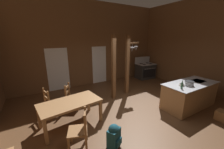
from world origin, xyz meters
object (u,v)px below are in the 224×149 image
(kitchen_island, at_px, (189,95))
(dining_table, at_px, (70,105))
(ladderback_chair_by_post, at_px, (72,97))
(stockpot_on_counter, at_px, (189,83))
(ladderback_chair_near_window, at_px, (80,130))
(bottle_tall_on_counter, at_px, (182,85))
(stove_range, at_px, (145,71))
(mixing_bowl_on_counter, at_px, (182,85))
(backpack, at_px, (114,135))
(step_stool, at_px, (222,114))
(ladderback_chair_at_table_end, at_px, (52,102))

(kitchen_island, distance_m, dining_table, 4.25)
(ladderback_chair_by_post, height_order, stockpot_on_counter, stockpot_on_counter)
(ladderback_chair_near_window, bearing_deg, bottle_tall_on_counter, -5.97)
(stove_range, bearing_deg, mixing_bowl_on_counter, -116.69)
(backpack, relative_size, stockpot_on_counter, 1.65)
(ladderback_chair_near_window, distance_m, stockpot_on_counter, 3.85)
(backpack, bearing_deg, kitchen_island, 3.87)
(mixing_bowl_on_counter, relative_size, bottle_tall_on_counter, 0.65)
(dining_table, bearing_deg, backpack, -64.95)
(step_stool, distance_m, ladderback_chair_at_table_end, 5.52)
(ladderback_chair_at_table_end, xyz_separation_m, stockpot_on_counter, (4.18, -2.12, 0.56))
(step_stool, height_order, stockpot_on_counter, stockpot_on_counter)
(backpack, xyz_separation_m, mixing_bowl_on_counter, (2.87, 0.23, 0.66))
(ladderback_chair_near_window, bearing_deg, dining_table, 88.04)
(mixing_bowl_on_counter, bearing_deg, bottle_tall_on_counter, -148.26)
(dining_table, distance_m, ladderback_chair_near_window, 0.98)
(backpack, bearing_deg, stockpot_on_counter, 2.29)
(stove_range, bearing_deg, ladderback_chair_at_table_end, -165.15)
(kitchen_island, height_order, bottle_tall_on_counter, bottle_tall_on_counter)
(dining_table, xyz_separation_m, mixing_bowl_on_counter, (3.51, -1.15, 0.32))
(ladderback_chair_at_table_end, xyz_separation_m, backpack, (1.07, -2.25, -0.14))
(dining_table, relative_size, mixing_bowl_on_counter, 10.20)
(stove_range, height_order, mixing_bowl_on_counter, stove_range)
(dining_table, distance_m, ladderback_chair_by_post, 1.00)
(stove_range, height_order, bottle_tall_on_counter, stove_range)
(stove_range, distance_m, dining_table, 5.80)
(backpack, bearing_deg, step_stool, -13.01)
(stove_range, bearing_deg, step_stool, -103.70)
(kitchen_island, xyz_separation_m, step_stool, (0.09, -1.05, -0.29))
(dining_table, xyz_separation_m, stockpot_on_counter, (3.77, -1.26, 0.36))
(kitchen_island, xyz_separation_m, stockpot_on_counter, (-0.32, -0.11, 0.55))
(stove_range, height_order, stockpot_on_counter, stove_range)
(stockpot_on_counter, relative_size, bottle_tall_on_counter, 1.33)
(ladderback_chair_near_window, relative_size, ladderback_chair_at_table_end, 1.00)
(kitchen_island, distance_m, stockpot_on_counter, 0.64)
(kitchen_island, relative_size, ladderback_chair_near_window, 2.28)
(stove_range, bearing_deg, dining_table, -155.82)
(kitchen_island, height_order, stockpot_on_counter, stockpot_on_counter)
(step_stool, height_order, backpack, backpack)
(ladderback_chair_at_table_end, distance_m, backpack, 2.49)
(bottle_tall_on_counter, bearing_deg, backpack, -178.31)
(ladderback_chair_near_window, bearing_deg, backpack, -31.78)
(stove_range, xyz_separation_m, bottle_tall_on_counter, (-2.02, -3.68, 0.56))
(dining_table, distance_m, stockpot_on_counter, 3.99)
(ladderback_chair_near_window, xyz_separation_m, ladderback_chair_at_table_end, (-0.39, 1.82, 0.00))
(kitchen_island, xyz_separation_m, ladderback_chair_by_post, (-3.81, 2.10, -0.02))
(backpack, height_order, bottle_tall_on_counter, bottle_tall_on_counter)
(bottle_tall_on_counter, bearing_deg, stockpot_on_counter, 5.39)
(stove_range, relative_size, bottle_tall_on_counter, 4.85)
(ladderback_chair_near_window, height_order, mixing_bowl_on_counter, mixing_bowl_on_counter)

